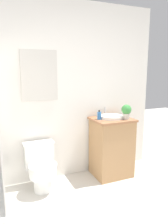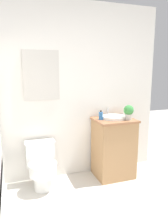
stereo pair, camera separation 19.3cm
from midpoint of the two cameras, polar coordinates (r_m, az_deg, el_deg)
The scene contains 6 objects.
wall_back at distance 3.06m, azimuth -8.71°, elevation 4.99°, with size 3.48×0.07×2.50m.
toilet at distance 3.02m, azimuth -9.13°, elevation -13.58°, with size 0.40×0.49×0.61m.
vanity at distance 3.30m, azimuth 9.40°, elevation -9.18°, with size 0.57×0.49×0.87m.
sink at distance 3.19m, azimuth 9.47°, elevation -1.37°, with size 0.35×0.38×0.13m.
soap_bottle at distance 3.09m, azimuth 6.21°, elevation -0.99°, with size 0.06×0.06×0.13m.
potted_plant at distance 3.14m, azimuth 13.31°, elevation 0.12°, with size 0.14×0.14×0.21m.
Camera 2 is at (-0.46, -0.94, 1.58)m, focal length 35.00 mm.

